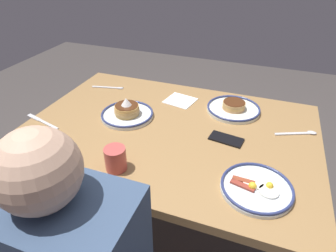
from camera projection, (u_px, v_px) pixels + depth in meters
ground_plane at (169, 230)px, 1.73m from camera, size 6.00×6.00×0.00m
dining_table at (169, 141)px, 1.36m from camera, size 1.33×0.93×0.75m
plate_near_main at (233, 108)px, 1.44m from camera, size 0.27×0.27×0.05m
plate_center_pancakes at (127, 112)px, 1.39m from camera, size 0.26×0.26×0.10m
plate_far_companion at (257, 188)px, 0.98m from camera, size 0.25×0.25×0.04m
coffee_mug at (116, 158)px, 1.06m from camera, size 0.08×0.11×0.09m
cell_phone at (226, 139)px, 1.24m from camera, size 0.15×0.09×0.01m
paper_napkin at (180, 101)px, 1.54m from camera, size 0.17×0.17×0.00m
fork_near at (108, 87)px, 1.68m from camera, size 0.19×0.06×0.01m
butter_knife at (42, 121)px, 1.36m from camera, size 0.22×0.08×0.01m
tea_spoon at (302, 133)px, 1.28m from camera, size 0.18×0.09×0.01m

